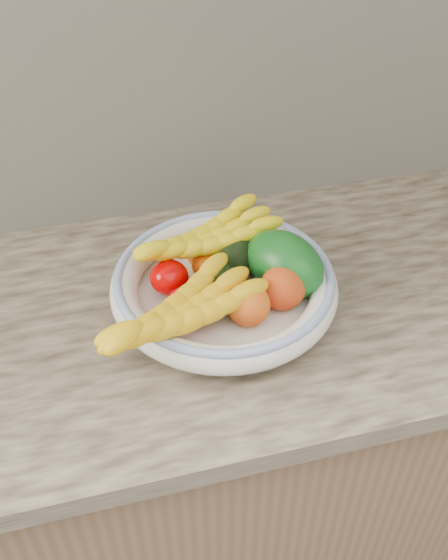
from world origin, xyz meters
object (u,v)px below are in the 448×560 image
Objects in this scene: banana_bunch_front at (180,317)px; fruit_bowl at (224,285)px; banana_bunch_back at (205,242)px; green_mango at (284,264)px.

fruit_bowl is at bearing 14.84° from banana_bunch_front.
banana_bunch_back is 0.91× the size of banana_bunch_front.
banana_bunch_front is (-0.08, -0.17, -0.01)m from banana_bunch_back.
fruit_bowl is 0.09m from banana_bunch_back.
green_mango reaches higher than banana_bunch_back.
banana_bunch_front is at bearing -132.34° from banana_bunch_back.
fruit_bowl is 0.11m from green_mango.
fruit_bowl is 0.13m from banana_bunch_front.
green_mango is 0.50× the size of banana_bunch_front.
green_mango is (0.11, -0.00, 0.03)m from fruit_bowl.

